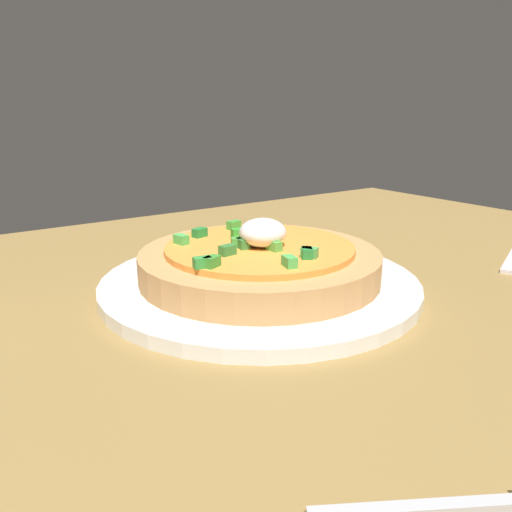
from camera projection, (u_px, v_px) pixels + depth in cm
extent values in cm
cube|color=olive|center=(297.00, 321.00, 40.17)|extent=(103.87, 79.70, 2.22)
cylinder|color=white|center=(256.00, 284.00, 43.58)|extent=(27.30, 27.30, 1.10)
cylinder|color=tan|center=(256.00, 265.00, 43.09)|extent=(20.59, 20.59, 2.41)
cylinder|color=#F9933A|center=(256.00, 249.00, 42.67)|extent=(16.16, 16.16, 0.50)
ellipsoid|color=white|center=(264.00, 232.00, 42.21)|extent=(3.98, 3.98, 2.39)
cube|color=#4BB64F|center=(181.00, 239.00, 43.08)|extent=(1.05, 1.42, 0.80)
cube|color=#258238|center=(310.00, 254.00, 38.77)|extent=(1.38, 1.51, 0.80)
cube|color=green|center=(202.00, 262.00, 36.67)|extent=(1.40, 1.00, 0.80)
cube|color=green|center=(241.00, 233.00, 45.38)|extent=(1.43, 1.07, 0.80)
cube|color=green|center=(239.00, 242.00, 42.13)|extent=(1.50, 1.25, 0.80)
cube|color=#347A34|center=(243.00, 243.00, 41.76)|extent=(1.00, 1.39, 0.80)
cube|color=#4FAB50|center=(306.00, 251.00, 39.47)|extent=(1.35, 1.51, 0.80)
cube|color=#347C35|center=(227.00, 250.00, 39.83)|extent=(1.37, 0.96, 0.80)
cube|color=#56AD44|center=(273.00, 246.00, 41.07)|extent=(0.87, 1.32, 0.80)
cube|color=#248436|center=(200.00, 233.00, 45.39)|extent=(1.44, 1.08, 0.80)
cube|color=green|center=(234.00, 225.00, 48.34)|extent=(1.42, 1.05, 0.80)
cube|color=green|center=(212.00, 262.00, 36.84)|extent=(1.49, 1.24, 0.80)
cube|color=#4AB350|center=(290.00, 262.00, 36.86)|extent=(1.09, 1.44, 0.80)
cube|color=#B7B7BC|center=(416.00, 510.00, 19.51)|extent=(7.73, 4.84, 0.50)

